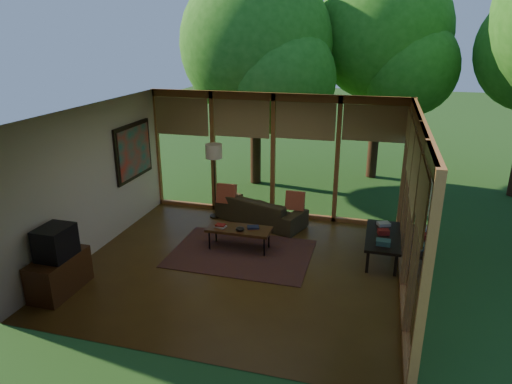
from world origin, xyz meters
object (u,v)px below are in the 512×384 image
(side_console, at_px, (383,237))
(floor_lamp, at_px, (214,155))
(media_cabinet, at_px, (59,274))
(television, at_px, (55,242))
(coffee_table, at_px, (239,230))
(sofa, at_px, (261,210))

(side_console, bearing_deg, floor_lamp, 163.43)
(media_cabinet, relative_size, floor_lamp, 0.61)
(television, bearing_deg, floor_lamp, 70.38)
(floor_lamp, bearing_deg, coffee_table, -54.67)
(sofa, distance_m, media_cabinet, 4.23)
(sofa, distance_m, side_console, 2.75)
(television, height_order, floor_lamp, floor_lamp)
(television, relative_size, coffee_table, 0.46)
(media_cabinet, distance_m, coffee_table, 3.14)
(coffee_table, bearing_deg, media_cabinet, -136.27)
(sofa, xyz_separation_m, coffee_table, (-0.06, -1.36, 0.11))
(media_cabinet, height_order, side_console, media_cabinet)
(television, distance_m, side_console, 5.47)
(television, bearing_deg, media_cabinet, 180.00)
(sofa, height_order, coffee_table, sofa)
(media_cabinet, distance_m, television, 0.55)
(media_cabinet, relative_size, television, 1.82)
(sofa, bearing_deg, media_cabinet, 76.24)
(television, xyz_separation_m, floor_lamp, (1.27, 3.56, 0.56))
(media_cabinet, height_order, television, television)
(sofa, relative_size, television, 3.53)
(sofa, bearing_deg, floor_lamp, 18.06)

